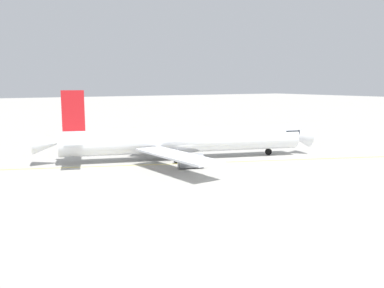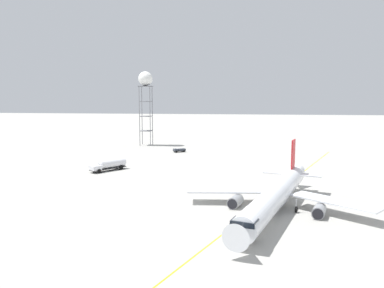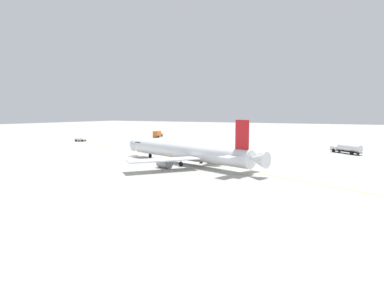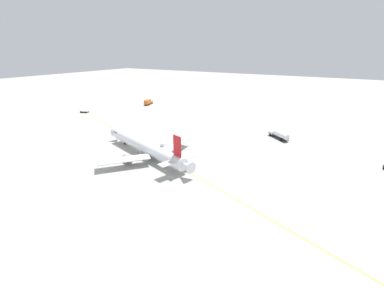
{
  "view_description": "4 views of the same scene",
  "coord_description": "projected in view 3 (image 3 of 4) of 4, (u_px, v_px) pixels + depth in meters",
  "views": [
    {
      "loc": [
        31.13,
        51.71,
        11.73
      ],
      "look_at": [
        -1.76,
        -1.62,
        2.38
      ],
      "focal_mm": 38.19,
      "sensor_mm": 36.0,
      "label": 1
    },
    {
      "loc": [
        -67.72,
        4.22,
        20.37
      ],
      "look_at": [
        33.01,
        15.44,
        7.18
      ],
      "focal_mm": 37.63,
      "sensor_mm": 36.0,
      "label": 2
    },
    {
      "loc": [
        35.63,
        -66.82,
        12.13
      ],
      "look_at": [
        -0.24,
        -0.3,
        4.6
      ],
      "focal_mm": 29.42,
      "sensor_mm": 36.0,
      "label": 3
    },
    {
      "loc": [
        52.08,
        -62.19,
        32.48
      ],
      "look_at": [
        12.14,
        5.09,
        4.04
      ],
      "focal_mm": 24.48,
      "sensor_mm": 36.0,
      "label": 4
    }
  ],
  "objects": [
    {
      "name": "taxiway_centreline",
      "position": [
        182.0,
        159.0,
        82.02
      ],
      "size": [
        154.89,
        61.47,
        0.01
      ],
      "rotation": [
        0.0,
        0.0,
        2.76
      ],
      "color": "yellow",
      "rests_on": "ground_plane"
    },
    {
      "name": "catering_truck_truck",
      "position": [
        157.0,
        134.0,
        156.19
      ],
      "size": [
        4.53,
        8.34,
        3.1
      ],
      "rotation": [
        0.0,
        0.0,
        1.84
      ],
      "color": "#232326",
      "rests_on": "ground_plane"
    },
    {
      "name": "airliner_main",
      "position": [
        187.0,
        152.0,
        74.23
      ],
      "size": [
        42.54,
        32.62,
        10.74
      ],
      "rotation": [
        0.0,
        0.0,
        2.83
      ],
      "color": "white",
      "rests_on": "ground_plane"
    },
    {
      "name": "fuel_tanker_truck",
      "position": [
        347.0,
        148.0,
        93.6
      ],
      "size": [
        9.11,
        8.07,
        2.87
      ],
      "rotation": [
        0.0,
        0.0,
        2.45
      ],
      "color": "#232326",
      "rests_on": "ground_plane"
    },
    {
      "name": "ground_plane",
      "position": [
        193.0,
        163.0,
        76.56
      ],
      "size": [
        600.0,
        600.0,
        0.0
      ],
      "primitive_type": "plane",
      "color": "#ADAAA3"
    },
    {
      "name": "pushback_tug_truck",
      "position": [
        80.0,
        139.0,
        133.74
      ],
      "size": [
        4.76,
        3.52,
        1.3
      ],
      "rotation": [
        0.0,
        0.0,
        0.3
      ],
      "color": "#232326",
      "rests_on": "ground_plane"
    }
  ]
}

